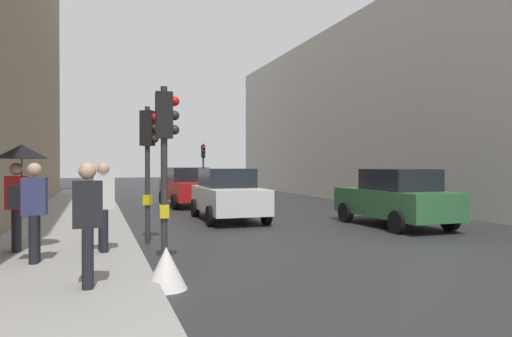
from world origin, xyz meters
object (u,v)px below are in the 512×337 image
object	(u,v)px
traffic_light_near_left	(165,143)
car_white_compact	(228,194)
pedestrian_with_umbrella	(20,167)
warning_sign_triangle	(166,268)
pedestrian_with_grey_backpack	(32,206)
traffic_light_near_right	(148,149)
car_green_estate	(395,198)
pedestrian_with_black_backpack	(101,202)
car_red_sedan	(188,187)
pedestrian_in_dark_coat	(88,219)
traffic_light_far_median	(203,159)

from	to	relation	value
traffic_light_near_left	car_white_compact	distance (m)	7.46
pedestrian_with_umbrella	warning_sign_triangle	size ratio (longest dim) A/B	3.29
warning_sign_triangle	pedestrian_with_umbrella	bearing A→B (deg)	127.36
traffic_light_near_left	pedestrian_with_grey_backpack	distance (m)	2.59
car_white_compact	warning_sign_triangle	distance (m)	8.70
traffic_light_near_right	car_green_estate	xyz separation A→B (m)	(7.48, 0.61, -1.39)
traffic_light_near_right	pedestrian_with_black_backpack	world-z (taller)	traffic_light_near_right
car_red_sedan	car_green_estate	bearing A→B (deg)	-62.03
pedestrian_in_dark_coat	pedestrian_with_black_backpack	bearing A→B (deg)	85.70
car_white_compact	car_red_sedan	world-z (taller)	same
car_white_compact	pedestrian_with_grey_backpack	size ratio (longest dim) A/B	2.40
traffic_light_far_median	car_red_sedan	xyz separation A→B (m)	(-2.91, -9.67, -1.40)
traffic_light_near_right	car_red_sedan	distance (m)	10.00
traffic_light_near_left	pedestrian_with_grey_backpack	bearing A→B (deg)	166.60
traffic_light_near_right	traffic_light_near_left	distance (m)	2.82
warning_sign_triangle	pedestrian_in_dark_coat	bearing A→B (deg)	-174.34
pedestrian_with_umbrella	warning_sign_triangle	xyz separation A→B (m)	(2.44, -3.19, -1.52)
pedestrian_with_umbrella	pedestrian_with_black_backpack	world-z (taller)	pedestrian_with_umbrella
traffic_light_near_left	pedestrian_with_grey_backpack	xyz separation A→B (m)	(-2.27, 0.54, -1.13)
warning_sign_triangle	pedestrian_with_black_backpack	bearing A→B (deg)	109.33
car_white_compact	pedestrian_with_black_backpack	bearing A→B (deg)	-127.43
car_red_sedan	pedestrian_with_umbrella	bearing A→B (deg)	-117.06
pedestrian_with_grey_backpack	warning_sign_triangle	size ratio (longest dim) A/B	2.72
warning_sign_triangle	car_red_sedan	bearing A→B (deg)	77.91
car_red_sedan	traffic_light_far_median	bearing A→B (deg)	73.24
pedestrian_with_black_backpack	pedestrian_with_grey_backpack	xyz separation A→B (m)	(-1.16, -0.68, 0.00)
traffic_light_far_median	pedestrian_with_black_backpack	distance (m)	21.89
traffic_light_near_left	pedestrian_with_grey_backpack	size ratio (longest dim) A/B	1.87
pedestrian_with_grey_backpack	pedestrian_with_black_backpack	bearing A→B (deg)	30.36
car_green_estate	pedestrian_with_black_backpack	world-z (taller)	pedestrian_with_black_backpack
car_white_compact	pedestrian_in_dark_coat	distance (m)	9.26
car_white_compact	pedestrian_with_grey_backpack	distance (m)	8.12
traffic_light_near_right	car_white_compact	size ratio (longest dim) A/B	0.77
car_green_estate	pedestrian_with_umbrella	distance (m)	10.28
traffic_light_far_median	traffic_light_near_right	bearing A→B (deg)	-106.46
pedestrian_in_dark_coat	traffic_light_near_left	bearing A→B (deg)	48.88
car_red_sedan	warning_sign_triangle	bearing A→B (deg)	-102.09
pedestrian_with_black_backpack	pedestrian_in_dark_coat	world-z (taller)	same
pedestrian_with_grey_backpack	warning_sign_triangle	distance (m)	2.96
car_white_compact	car_green_estate	world-z (taller)	same
pedestrian_in_dark_coat	car_red_sedan	bearing A→B (deg)	73.64
traffic_light_near_right	pedestrian_with_black_backpack	bearing A→B (deg)	-124.51
car_white_compact	pedestrian_with_black_backpack	xyz separation A→B (m)	(-4.16, -5.44, 0.29)
traffic_light_near_right	pedestrian_with_grey_backpack	bearing A→B (deg)	-134.77
car_green_estate	warning_sign_triangle	xyz separation A→B (m)	(-7.67, -4.82, -0.55)
pedestrian_with_umbrella	warning_sign_triangle	world-z (taller)	pedestrian_with_umbrella
car_red_sedan	warning_sign_triangle	distance (m)	14.05
warning_sign_triangle	pedestrian_with_grey_backpack	bearing A→B (deg)	137.17
pedestrian_with_umbrella	pedestrian_with_black_backpack	bearing A→B (deg)	-21.00
car_green_estate	pedestrian_with_umbrella	world-z (taller)	pedestrian_with_umbrella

